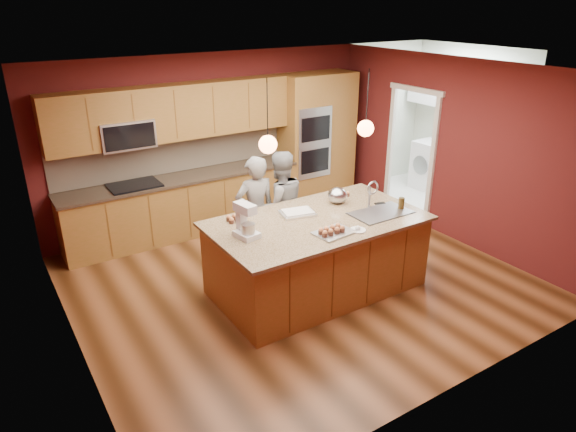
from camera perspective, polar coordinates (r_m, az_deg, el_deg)
floor at (r=6.85m, az=1.06°, el=-7.11°), size 5.50×5.50×0.00m
ceiling at (r=5.97m, az=1.25°, el=15.89°), size 5.50×5.50×0.00m
wall_back at (r=8.39m, az=-8.47°, el=8.35°), size 5.50×0.00×5.50m
wall_front at (r=4.60m, az=18.77°, el=-5.40°), size 5.50×0.00×5.50m
wall_left at (r=5.38m, az=-24.06°, el=-2.00°), size 0.00×5.00×5.00m
wall_right at (r=8.07m, az=17.74°, el=6.93°), size 0.00×5.00×5.00m
cabinet_run at (r=8.02m, az=-11.97°, el=4.69°), size 3.74×0.64×2.30m
oven_column at (r=9.08m, az=3.18°, el=8.39°), size 1.30×0.62×2.30m
doorway_trim at (r=8.65m, az=13.41°, el=6.36°), size 0.08×1.11×2.20m
laundry_room at (r=9.91m, az=19.01°, el=13.18°), size 2.60×2.70×2.70m
pendant_left at (r=5.55m, az=-2.25°, el=7.99°), size 0.20×0.20×0.80m
pendant_right at (r=6.32m, az=8.62°, el=9.64°), size 0.20×0.20×0.80m
island at (r=6.45m, az=3.34°, el=-4.21°), size 2.62×1.46×1.34m
person_left at (r=6.92m, az=-3.64°, el=0.41°), size 0.60×0.42×1.57m
person_right at (r=7.10m, az=-0.92°, el=1.08°), size 0.83×0.68×1.57m
stand_mixer at (r=5.74m, az=-4.72°, el=-0.74°), size 0.25×0.32×0.40m
sheet_cake at (r=6.37m, az=1.07°, el=0.37°), size 0.47×0.39×0.05m
cooling_rack at (r=5.89m, az=5.10°, el=-1.83°), size 0.47×0.36×0.02m
mixing_bowl at (r=6.74m, az=5.52°, el=2.29°), size 0.26×0.26×0.22m
plate at (r=5.99m, az=7.74°, el=-1.56°), size 0.19×0.19×0.01m
tumbler at (r=6.68m, az=12.48°, el=1.38°), size 0.08×0.08×0.15m
phone at (r=6.81m, az=10.19°, el=1.38°), size 0.15×0.10×0.01m
cupcakes_left at (r=6.22m, az=-5.77°, el=-0.21°), size 0.24×0.16×0.07m
cupcakes_rack at (r=5.84m, az=4.88°, el=-1.56°), size 0.33×0.17×0.07m
cupcakes_right at (r=7.01m, az=5.73°, el=2.53°), size 0.23×0.23×0.07m
washer at (r=9.91m, az=19.10°, el=4.46°), size 0.76×0.77×0.99m
dryer at (r=10.36m, az=15.58°, el=5.48°), size 0.61×0.62×0.92m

